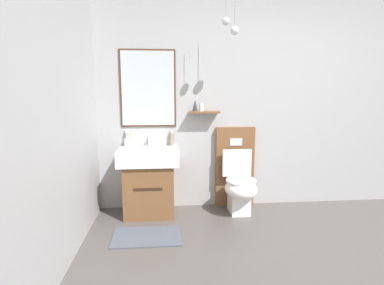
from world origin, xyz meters
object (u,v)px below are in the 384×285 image
object	(u,v)px
toilet	(238,180)
soap_dispenser	(172,139)
toothbrush_cup	(127,141)
folded_hand_towel	(144,149)
vanity_sink_left	(149,179)

from	to	relation	value
toilet	soap_dispenser	bearing A→B (deg)	167.70
toothbrush_cup	soap_dispenser	bearing A→B (deg)	1.07
soap_dispenser	folded_hand_towel	distance (m)	0.47
toilet	toothbrush_cup	distance (m)	1.41
toothbrush_cup	vanity_sink_left	bearing A→B (deg)	-34.34
toilet	toothbrush_cup	xyz separation A→B (m)	(-1.32, 0.16, 0.47)
toilet	folded_hand_towel	world-z (taller)	toilet
vanity_sink_left	toothbrush_cup	xyz separation A→B (m)	(-0.26, 0.18, 0.42)
soap_dispenser	vanity_sink_left	bearing A→B (deg)	-145.18
toilet	folded_hand_towel	distance (m)	1.19
vanity_sink_left	soap_dispenser	world-z (taller)	soap_dispenser
toothbrush_cup	toilet	bearing A→B (deg)	-6.95
toilet	soap_dispenser	distance (m)	0.94
toilet	toothbrush_cup	bearing A→B (deg)	173.05
vanity_sink_left	folded_hand_towel	xyz separation A→B (m)	(-0.04, -0.16, 0.38)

